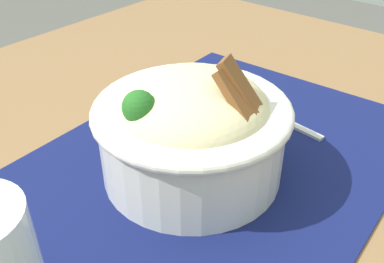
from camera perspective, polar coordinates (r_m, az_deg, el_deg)
The scene contains 4 objects.
table at distance 0.51m, azimuth -1.84°, elevation -10.90°, with size 1.06×0.89×0.70m.
placemat at distance 0.47m, azimuth 2.75°, elevation -4.06°, with size 0.47×0.34×0.00m, color #11194C.
bowl at distance 0.43m, azimuth -0.02°, elevation 0.61°, with size 0.19×0.19×0.13m.
fork at distance 0.55m, azimuth 10.68°, elevation 1.96°, with size 0.03×0.13×0.00m.
Camera 1 is at (-0.27, -0.24, 1.00)m, focal length 41.03 mm.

